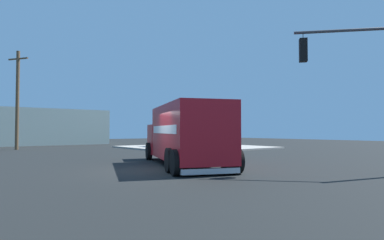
{
  "coord_description": "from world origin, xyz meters",
  "views": [
    {
      "loc": [
        -7.13,
        -12.18,
        1.7
      ],
      "look_at": [
        2.78,
        0.53,
        2.23
      ],
      "focal_mm": 30.26,
      "sensor_mm": 36.0,
      "label": 1
    }
  ],
  "objects_px": {
    "traffic_light_primary": "(371,74)",
    "utility_pole": "(17,99)",
    "palm_tree_far": "(176,115)",
    "delivery_truck": "(185,134)"
  },
  "relations": [
    {
      "from": "delivery_truck",
      "to": "palm_tree_far",
      "type": "bearing_deg",
      "value": 56.21
    },
    {
      "from": "delivery_truck",
      "to": "palm_tree_far",
      "type": "height_order",
      "value": "palm_tree_far"
    },
    {
      "from": "delivery_truck",
      "to": "palm_tree_far",
      "type": "relative_size",
      "value": 1.93
    },
    {
      "from": "delivery_truck",
      "to": "traffic_light_primary",
      "type": "relative_size",
      "value": 1.49
    },
    {
      "from": "traffic_light_primary",
      "to": "utility_pole",
      "type": "xyz_separation_m",
      "value": [
        -7.9,
        26.74,
        0.65
      ]
    },
    {
      "from": "traffic_light_primary",
      "to": "utility_pole",
      "type": "bearing_deg",
      "value": 106.46
    },
    {
      "from": "traffic_light_primary",
      "to": "delivery_truck",
      "type": "bearing_deg",
      "value": 118.85
    },
    {
      "from": "palm_tree_far",
      "to": "traffic_light_primary",
      "type": "bearing_deg",
      "value": -105.04
    },
    {
      "from": "palm_tree_far",
      "to": "delivery_truck",
      "type": "bearing_deg",
      "value": -123.79
    },
    {
      "from": "traffic_light_primary",
      "to": "palm_tree_far",
      "type": "relative_size",
      "value": 1.3
    }
  ]
}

